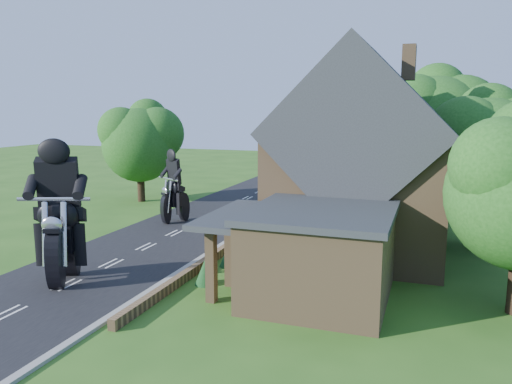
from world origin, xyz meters
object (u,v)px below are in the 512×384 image
(annex, at_px, (317,252))
(motorcycle_lead, at_px, (63,262))
(garden_wall, at_px, (237,241))
(house, at_px, (361,165))
(motorcycle_follow, at_px, (175,212))

(annex, height_order, motorcycle_lead, annex)
(garden_wall, distance_m, house, 7.52)
(garden_wall, xyz_separation_m, motorcycle_lead, (-4.59, -7.78, 0.69))
(motorcycle_lead, bearing_deg, annex, 170.60)
(annex, distance_m, motorcycle_lead, 10.39)
(motorcycle_lead, xyz_separation_m, motorcycle_follow, (-0.99, 11.25, -0.20))
(annex, xyz_separation_m, motorcycle_follow, (-11.15, 9.26, -1.07))
(house, xyz_separation_m, motorcycle_lead, (-10.78, -8.78, -3.45))
(motorcycle_follow, bearing_deg, motorcycle_lead, 125.32)
(garden_wall, bearing_deg, motorcycle_follow, 148.16)
(annex, height_order, motorcycle_follow, annex)
(garden_wall, bearing_deg, house, 9.17)
(annex, distance_m, motorcycle_follow, 14.54)
(house, distance_m, motorcycle_follow, 12.57)
(annex, bearing_deg, motorcycle_follow, 140.27)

